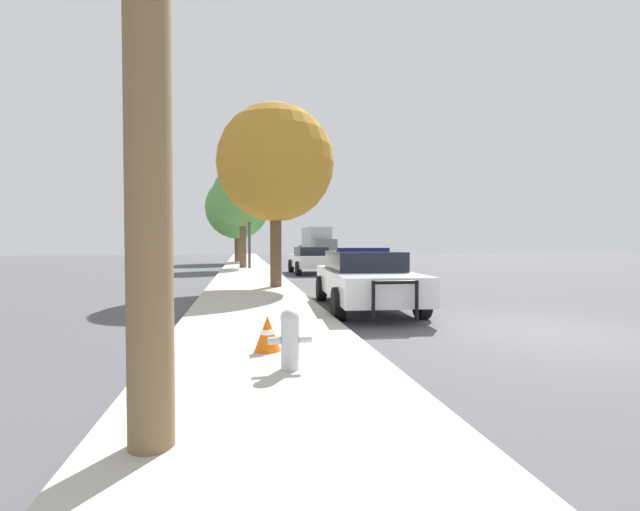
{
  "coord_description": "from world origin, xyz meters",
  "views": [
    {
      "loc": [
        -5.41,
        -6.83,
        1.61
      ],
      "look_at": [
        -2.1,
        11.36,
        1.08
      ],
      "focal_mm": 24.0,
      "sensor_mm": 36.0,
      "label": 1
    }
  ],
  "objects": [
    {
      "name": "ground_plane",
      "position": [
        0.0,
        0.0,
        0.0
      ],
      "size": [
        110.0,
        110.0,
        0.0
      ],
      "primitive_type": "plane",
      "color": "#4F4F54"
    },
    {
      "name": "sidewalk_left",
      "position": [
        -5.1,
        0.0,
        0.07
      ],
      "size": [
        3.0,
        110.0,
        0.13
      ],
      "color": "#BCB7AD",
      "rests_on": "ground_plane"
    },
    {
      "name": "police_car",
      "position": [
        -2.44,
        3.35,
        0.76
      ],
      "size": [
        2.29,
        5.18,
        1.5
      ],
      "rotation": [
        0.0,
        0.0,
        3.07
      ],
      "color": "white",
      "rests_on": "ground_plane"
    },
    {
      "name": "fire_hydrant",
      "position": [
        -4.87,
        -1.88,
        0.51
      ],
      "size": [
        0.51,
        0.22,
        0.71
      ],
      "color": "#B7BCC1",
      "rests_on": "sidewalk_left"
    },
    {
      "name": "traffic_light",
      "position": [
        -3.43,
        18.9,
        3.94
      ],
      "size": [
        4.03,
        0.35,
        5.38
      ],
      "color": "#424247",
      "rests_on": "sidewalk_left"
    },
    {
      "name": "car_background_distant",
      "position": [
        2.24,
        45.8,
        0.72
      ],
      "size": [
        1.97,
        4.18,
        1.35
      ],
      "rotation": [
        0.0,
        0.0,
        -0.03
      ],
      "color": "maroon",
      "rests_on": "ground_plane"
    },
    {
      "name": "car_background_midblock",
      "position": [
        -1.88,
        15.45,
        0.76
      ],
      "size": [
        2.0,
        4.15,
        1.42
      ],
      "rotation": [
        0.0,
        0.0,
        0.03
      ],
      "color": "silver",
      "rests_on": "ground_plane"
    },
    {
      "name": "box_truck",
      "position": [
        2.55,
        38.32,
        1.75
      ],
      "size": [
        2.8,
        7.06,
        3.31
      ],
      "rotation": [
        0.0,
        0.0,
        3.19
      ],
      "color": "slate",
      "rests_on": "ground_plane"
    },
    {
      "name": "tree_sidewalk_far",
      "position": [
        -5.82,
        28.28,
        4.49
      ],
      "size": [
        5.04,
        5.04,
        6.89
      ],
      "color": "brown",
      "rests_on": "sidewalk_left"
    },
    {
      "name": "tree_sidewalk_mid",
      "position": [
        -5.37,
        19.68,
        4.44
      ],
      "size": [
        3.73,
        3.73,
        6.21
      ],
      "color": "brown",
      "rests_on": "sidewalk_left"
    },
    {
      "name": "tree_sidewalk_near",
      "position": [
        -4.29,
        7.75,
        4.31
      ],
      "size": [
        3.96,
        3.96,
        6.18
      ],
      "color": "brown",
      "rests_on": "sidewalk_left"
    },
    {
      "name": "traffic_cone",
      "position": [
        -5.08,
        -0.96,
        0.37
      ],
      "size": [
        0.37,
        0.37,
        0.48
      ],
      "color": "orange",
      "rests_on": "sidewalk_left"
    }
  ]
}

